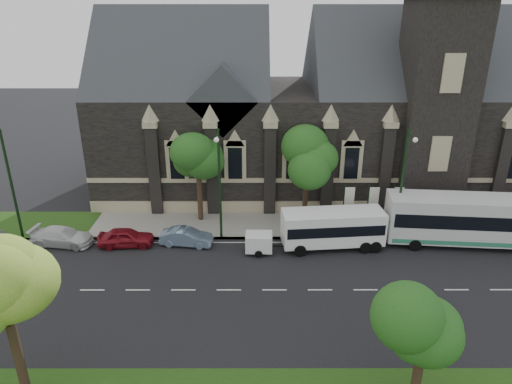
{
  "coord_description": "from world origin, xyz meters",
  "views": [
    {
      "loc": [
        -1.25,
        -25.22,
        17.27
      ],
      "look_at": [
        -1.21,
        6.0,
        4.52
      ],
      "focal_mm": 31.89,
      "sensor_mm": 36.0,
      "label": 1
    }
  ],
  "objects_px": {
    "banner_flag_center": "(371,202)",
    "banner_flag_left": "(347,202)",
    "tree_park_east": "(428,325)",
    "tree_walk_right": "(309,156)",
    "street_lamp_near": "(403,179)",
    "box_trailer": "(259,242)",
    "tree_park_near": "(8,282)",
    "car_far_white": "(62,237)",
    "banner_flag_right": "(396,202)",
    "sedan": "(186,237)",
    "car_far_red": "(126,237)",
    "street_lamp_mid": "(219,179)",
    "tour_coach": "(477,220)",
    "shuttle_bus": "(333,227)",
    "tree_walk_left": "(201,157)",
    "street_lamp_far": "(9,179)"
  },
  "relations": [
    {
      "from": "tree_park_east",
      "to": "banner_flag_right",
      "type": "distance_m",
      "value": 18.91
    },
    {
      "from": "tree_park_near",
      "to": "tree_park_east",
      "type": "bearing_deg",
      "value": -1.77
    },
    {
      "from": "street_lamp_mid",
      "to": "car_far_red",
      "type": "xyz_separation_m",
      "value": [
        -7.29,
        -1.08,
        -4.39
      ]
    },
    {
      "from": "banner_flag_left",
      "to": "sedan",
      "type": "height_order",
      "value": "banner_flag_left"
    },
    {
      "from": "street_lamp_mid",
      "to": "banner_flag_right",
      "type": "height_order",
      "value": "street_lamp_mid"
    },
    {
      "from": "tree_walk_right",
      "to": "banner_flag_right",
      "type": "height_order",
      "value": "tree_walk_right"
    },
    {
      "from": "tree_park_east",
      "to": "banner_flag_right",
      "type": "xyz_separation_m",
      "value": [
        4.11,
        18.32,
        -2.24
      ]
    },
    {
      "from": "banner_flag_center",
      "to": "street_lamp_far",
      "type": "bearing_deg",
      "value": -176.14
    },
    {
      "from": "tree_walk_left",
      "to": "banner_flag_center",
      "type": "xyz_separation_m",
      "value": [
        14.08,
        -1.7,
        -3.35
      ]
    },
    {
      "from": "tree_park_east",
      "to": "tree_park_near",
      "type": "bearing_deg",
      "value": 178.23
    },
    {
      "from": "banner_flag_right",
      "to": "car_far_white",
      "type": "relative_size",
      "value": 0.83
    },
    {
      "from": "tree_walk_left",
      "to": "box_trailer",
      "type": "distance_m",
      "value": 8.93
    },
    {
      "from": "tree_park_east",
      "to": "tree_walk_right",
      "type": "height_order",
      "value": "tree_walk_right"
    },
    {
      "from": "sedan",
      "to": "tree_park_near",
      "type": "bearing_deg",
      "value": 168.53
    },
    {
      "from": "tree_walk_right",
      "to": "street_lamp_far",
      "type": "bearing_deg",
      "value": -171.14
    },
    {
      "from": "tree_park_near",
      "to": "banner_flag_left",
      "type": "distance_m",
      "value": 25.65
    },
    {
      "from": "tree_park_east",
      "to": "street_lamp_far",
      "type": "xyz_separation_m",
      "value": [
        -26.18,
        16.42,
        0.49
      ]
    },
    {
      "from": "shuttle_bus",
      "to": "banner_flag_right",
      "type": "bearing_deg",
      "value": 23.91
    },
    {
      "from": "street_lamp_near",
      "to": "box_trailer",
      "type": "relative_size",
      "value": 3.1
    },
    {
      "from": "tree_park_near",
      "to": "car_far_white",
      "type": "distance_m",
      "value": 16.66
    },
    {
      "from": "street_lamp_near",
      "to": "box_trailer",
      "type": "distance_m",
      "value": 11.98
    },
    {
      "from": "tree_walk_right",
      "to": "street_lamp_near",
      "type": "bearing_deg",
      "value": -28.06
    },
    {
      "from": "tree_walk_right",
      "to": "street_lamp_mid",
      "type": "relative_size",
      "value": 0.87
    },
    {
      "from": "banner_flag_right",
      "to": "tour_coach",
      "type": "relative_size",
      "value": 0.29
    },
    {
      "from": "tree_park_east",
      "to": "sedan",
      "type": "bearing_deg",
      "value": 129.6
    },
    {
      "from": "banner_flag_left",
      "to": "street_lamp_mid",
      "type": "bearing_deg",
      "value": -169.5
    },
    {
      "from": "shuttle_bus",
      "to": "tree_walk_left",
      "type": "bearing_deg",
      "value": 149.7
    },
    {
      "from": "banner_flag_left",
      "to": "car_far_red",
      "type": "height_order",
      "value": "banner_flag_left"
    },
    {
      "from": "street_lamp_mid",
      "to": "tour_coach",
      "type": "distance_m",
      "value": 19.99
    },
    {
      "from": "tree_walk_right",
      "to": "tree_walk_left",
      "type": "distance_m",
      "value": 9.01
    },
    {
      "from": "tree_walk_left",
      "to": "banner_flag_left",
      "type": "xyz_separation_m",
      "value": [
        12.08,
        -1.7,
        -3.35
      ]
    },
    {
      "from": "banner_flag_center",
      "to": "banner_flag_left",
      "type": "bearing_deg",
      "value": 180.0
    },
    {
      "from": "street_lamp_mid",
      "to": "tour_coach",
      "type": "relative_size",
      "value": 0.66
    },
    {
      "from": "street_lamp_mid",
      "to": "banner_flag_right",
      "type": "distance_m",
      "value": 14.67
    },
    {
      "from": "tree_walk_right",
      "to": "banner_flag_right",
      "type": "relative_size",
      "value": 1.95
    },
    {
      "from": "tree_walk_right",
      "to": "banner_flag_center",
      "type": "relative_size",
      "value": 1.95
    },
    {
      "from": "banner_flag_center",
      "to": "banner_flag_right",
      "type": "bearing_deg",
      "value": 0.0
    },
    {
      "from": "banner_flag_right",
      "to": "tour_coach",
      "type": "height_order",
      "value": "banner_flag_right"
    },
    {
      "from": "box_trailer",
      "to": "tree_park_near",
      "type": "bearing_deg",
      "value": -126.9
    },
    {
      "from": "banner_flag_center",
      "to": "tree_walk_right",
      "type": "bearing_deg",
      "value": 161.36
    },
    {
      "from": "sedan",
      "to": "car_far_white",
      "type": "bearing_deg",
      "value": 97.27
    },
    {
      "from": "tree_walk_left",
      "to": "street_lamp_far",
      "type": "height_order",
      "value": "street_lamp_far"
    },
    {
      "from": "tree_park_east",
      "to": "street_lamp_mid",
      "type": "xyz_separation_m",
      "value": [
        -10.18,
        16.42,
        0.49
      ]
    },
    {
      "from": "banner_flag_left",
      "to": "car_far_white",
      "type": "xyz_separation_m",
      "value": [
        -22.6,
        -2.8,
        -1.68
      ]
    },
    {
      "from": "tour_coach",
      "to": "car_far_white",
      "type": "distance_m",
      "value": 32.09
    },
    {
      "from": "tree_park_east",
      "to": "car_far_white",
      "type": "relative_size",
      "value": 1.3
    },
    {
      "from": "tour_coach",
      "to": "shuttle_bus",
      "type": "height_order",
      "value": "tour_coach"
    },
    {
      "from": "sedan",
      "to": "car_far_red",
      "type": "bearing_deg",
      "value": 99.32
    },
    {
      "from": "street_lamp_far",
      "to": "banner_flag_left",
      "type": "distance_m",
      "value": 26.5
    },
    {
      "from": "tree_park_near",
      "to": "tree_park_east",
      "type": "relative_size",
      "value": 1.36
    }
  ]
}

